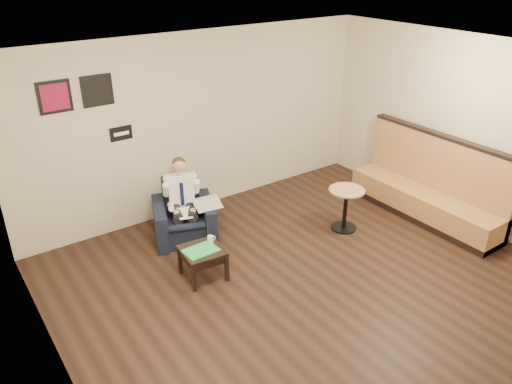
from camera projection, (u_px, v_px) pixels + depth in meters
ground at (327, 294)px, 6.16m from camera, size 6.00×6.00×0.00m
wall_back at (201, 123)px, 7.75m from camera, size 6.00×0.02×2.80m
wall_left at (60, 288)px, 4.00m from camera, size 0.02×6.00×2.80m
wall_right at (490, 139)px, 7.10m from camera, size 0.02×6.00×2.80m
ceiling at (345, 66)px, 4.93m from camera, size 6.00×6.00×0.02m
seating_sign at (121, 133)px, 7.02m from camera, size 0.32×0.02×0.20m
art_print_left at (55, 97)px, 6.32m from camera, size 0.42×0.03×0.42m
art_print_right at (97, 91)px, 6.61m from camera, size 0.42×0.03×0.42m
armchair at (184, 212)px, 7.20m from camera, size 1.10×1.10×0.83m
seated_man at (184, 206)px, 7.04m from camera, size 0.79×0.95×1.13m
lap_papers at (185, 213)px, 6.99m from camera, size 0.26×0.31×0.01m
newspaper at (208, 203)px, 7.14m from camera, size 0.48×0.54×0.01m
side_table at (203, 263)px, 6.40m from camera, size 0.56×0.56×0.42m
green_folder at (201, 250)px, 6.28m from camera, size 0.43×0.31×0.01m
coffee_mug at (210, 239)px, 6.45m from camera, size 0.08×0.08×0.09m
smartphone at (201, 243)px, 6.45m from camera, size 0.14×0.10×0.01m
banquette at (427, 179)px, 7.67m from camera, size 0.61×2.54×1.30m
cafe_table at (345, 209)px, 7.47m from camera, size 0.65×0.65×0.66m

